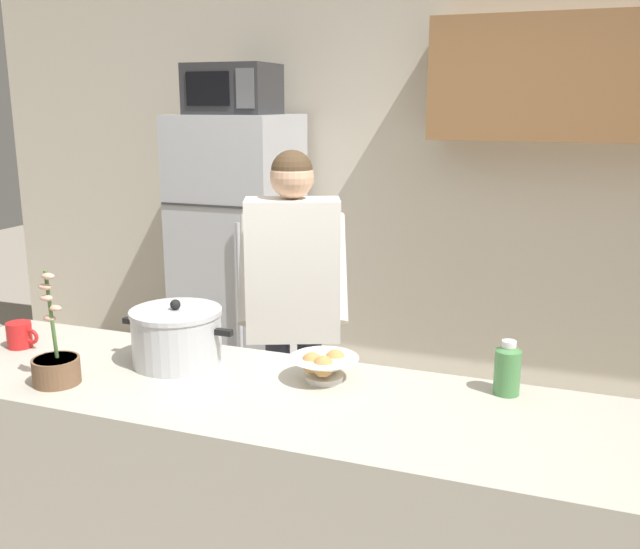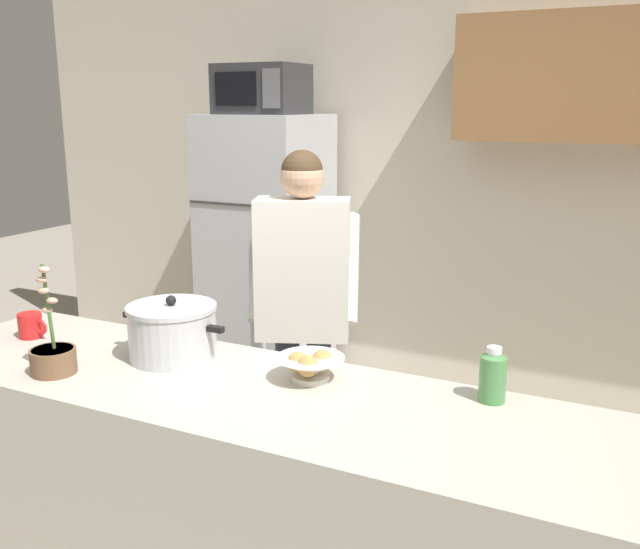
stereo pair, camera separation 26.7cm
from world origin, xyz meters
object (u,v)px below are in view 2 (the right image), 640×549
at_px(person_near_pot, 303,289).
at_px(coffee_mug, 31,325).
at_px(microwave, 262,89).
at_px(potted_orchid, 53,355).
at_px(bottle_near_edge, 493,375).
at_px(refrigerator, 267,260).
at_px(bread_bowl, 310,366).
at_px(cooking_pot, 173,331).

xyz_separation_m(person_near_pot, coffee_mug, (-0.74, -0.84, -0.03)).
xyz_separation_m(microwave, person_near_pot, (0.75, -0.93, -0.88)).
height_order(person_near_pot, potted_orchid, person_near_pot).
bearing_deg(microwave, potted_orchid, -79.53).
relative_size(bottle_near_edge, potted_orchid, 0.46).
height_order(refrigerator, bottle_near_edge, refrigerator).
relative_size(microwave, person_near_pot, 0.30).
bearing_deg(bread_bowl, potted_orchid, -158.24).
height_order(refrigerator, microwave, microwave).
xyz_separation_m(bread_bowl, bottle_near_edge, (0.57, 0.10, 0.03)).
xyz_separation_m(microwave, bread_bowl, (1.17, -1.69, -0.91)).
bearing_deg(coffee_mug, potted_orchid, -32.75).
xyz_separation_m(person_near_pot, bread_bowl, (0.42, -0.76, -0.03)).
bearing_deg(coffee_mug, bottle_near_edge, 6.15).
bearing_deg(cooking_pot, bottle_near_edge, 6.41).
distance_m(refrigerator, person_near_pot, 1.21).
bearing_deg(potted_orchid, refrigerator, 100.36).
relative_size(person_near_pot, bread_bowl, 7.09).
distance_m(refrigerator, bottle_near_edge, 2.37).
bearing_deg(bread_bowl, refrigerator, 124.44).
bearing_deg(bottle_near_edge, cooking_pot, -173.59).
bearing_deg(person_near_pot, refrigerator, 128.23).
height_order(microwave, bottle_near_edge, microwave).
distance_m(person_near_pot, bread_bowl, 0.87).
relative_size(person_near_pot, bottle_near_edge, 9.30).
xyz_separation_m(coffee_mug, potted_orchid, (0.36, -0.23, 0.02)).
relative_size(refrigerator, microwave, 3.62).
xyz_separation_m(refrigerator, coffee_mug, (0.01, -1.79, 0.10)).
xyz_separation_m(cooking_pot, potted_orchid, (-0.27, -0.30, -0.03)).
height_order(cooking_pot, bottle_near_edge, cooking_pot).
height_order(coffee_mug, potted_orchid, potted_orchid).
bearing_deg(microwave, person_near_pot, -51.12).
height_order(microwave, bread_bowl, microwave).
xyz_separation_m(refrigerator, potted_orchid, (0.37, -2.03, 0.12)).
bearing_deg(bread_bowl, cooking_pot, -177.62).
distance_m(bread_bowl, bottle_near_edge, 0.58).
xyz_separation_m(refrigerator, bread_bowl, (1.17, -1.71, 0.10)).
bearing_deg(refrigerator, microwave, -89.93).
height_order(person_near_pot, coffee_mug, person_near_pot).
bearing_deg(bread_bowl, person_near_pot, 119.18).
xyz_separation_m(refrigerator, cooking_pot, (0.64, -1.73, 0.15)).
bearing_deg(person_near_pot, cooking_pot, -97.98).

